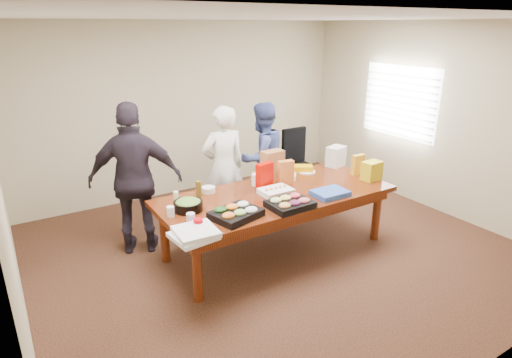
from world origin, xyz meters
TOP-DOWN VIEW (x-y plane):
  - floor at (0.00, 0.00)m, footprint 5.50×5.00m
  - ceiling at (0.00, 0.00)m, footprint 5.50×5.00m
  - wall_back at (0.00, 2.50)m, footprint 5.50×0.04m
  - wall_front at (0.00, -2.50)m, footprint 5.50×0.04m
  - wall_left at (-2.75, 0.00)m, footprint 0.04×5.00m
  - wall_right at (2.75, 0.00)m, footprint 0.04×5.00m
  - window_panel at (2.72, 0.60)m, footprint 0.03×1.40m
  - window_blinds at (2.68, 0.60)m, footprint 0.04×1.36m
  - conference_table at (0.00, 0.00)m, footprint 2.80×1.20m
  - office_chair at (1.34, 1.24)m, footprint 0.53×0.53m
  - person_center at (-0.18, 0.98)m, footprint 0.64×0.46m
  - person_right at (0.53, 1.14)m, footprint 0.86×0.71m
  - person_left at (-1.40, 0.88)m, footprint 1.16×0.84m
  - veggie_tray at (-0.74, -0.33)m, footprint 0.57×0.49m
  - fruit_tray at (-0.11, -0.42)m, footprint 0.47×0.37m
  - sheet_cake at (-0.02, -0.02)m, footprint 0.37×0.28m
  - salad_bowl at (-1.08, 0.10)m, footprint 0.38×0.38m
  - chip_bag_blue at (0.49, -0.39)m, footprint 0.40×0.31m
  - chip_bag_red at (-0.03, 0.21)m, footprint 0.23×0.13m
  - chip_bag_yellow at (1.30, -0.01)m, footprint 0.18×0.08m
  - chip_bag_orange at (0.27, 0.19)m, footprint 0.21×0.12m
  - mayo_jar at (-0.07, 0.35)m, footprint 0.11×0.11m
  - mustard_bottle at (0.07, 0.46)m, footprint 0.06×0.06m
  - dressing_bottle at (-0.83, 0.37)m, footprint 0.07×0.07m
  - ranch_bottle at (-1.14, 0.28)m, footprint 0.06×0.06m
  - banana_bunch at (0.75, 0.46)m, footprint 0.30×0.26m
  - bread_loaf at (0.12, 0.50)m, footprint 0.29×0.15m
  - kraft_bag at (0.26, 0.47)m, footprint 0.29×0.18m
  - red_cup at (-1.19, -0.40)m, footprint 0.10×0.10m
  - clear_cup_a at (-1.20, -0.25)m, footprint 0.10×0.10m
  - clear_cup_b at (-1.30, 0.05)m, footprint 0.08×0.08m
  - pizza_box_lower at (-1.30, -0.52)m, footprint 0.41×0.41m
  - pizza_box_upper at (-1.28, -0.53)m, footprint 0.40×0.40m
  - plate_a at (0.78, 0.42)m, footprint 0.26×0.26m
  - plate_b at (0.52, 0.50)m, footprint 0.29×0.29m
  - dip_bowl_a at (0.40, 0.28)m, footprint 0.17×0.17m
  - dip_bowl_b at (-0.67, 0.46)m, footprint 0.18×0.18m
  - grocery_bag_white at (1.30, 0.42)m, footprint 0.31×0.26m
  - grocery_bag_yellow at (1.30, -0.26)m, footprint 0.26×0.19m

SIDE VIEW (x-z plane):
  - floor at x=0.00m, z-range -0.02..0.00m
  - conference_table at x=0.00m, z-range 0.00..0.75m
  - office_chair at x=1.34m, z-range 0.00..1.04m
  - plate_a at x=0.78m, z-range 0.75..0.76m
  - plate_b at x=0.52m, z-range 0.75..0.77m
  - pizza_box_lower at x=-1.30m, z-range 0.75..0.79m
  - chip_bag_blue at x=0.49m, z-range 0.75..0.81m
  - dip_bowl_a at x=0.40m, z-range 0.75..0.81m
  - sheet_cake at x=-0.02m, z-range 0.75..0.81m
  - dip_bowl_b at x=-0.67m, z-range 0.75..0.82m
  - fruit_tray at x=-0.11m, z-range 0.75..0.82m
  - veggie_tray at x=-0.74m, z-range 0.75..0.82m
  - banana_bunch at x=0.75m, z-range 0.75..0.84m
  - salad_bowl at x=-1.08m, z-range 0.75..0.85m
  - clear_cup_b at x=-1.30m, z-range 0.75..0.86m
  - bread_loaf at x=0.12m, z-range 0.75..0.86m
  - person_right at x=0.53m, z-range 0.00..1.61m
  - clear_cup_a at x=-1.20m, z-range 0.75..0.87m
  - red_cup at x=-1.19m, z-range 0.75..0.87m
  - pizza_box_upper at x=-1.28m, z-range 0.79..0.84m
  - mayo_jar at x=-0.07m, z-range 0.75..0.90m
  - mustard_bottle at x=0.07m, z-range 0.75..0.91m
  - person_center at x=-0.18m, z-range 0.00..1.66m
  - ranch_bottle at x=-1.14m, z-range 0.75..0.92m
  - dressing_bottle at x=-0.83m, z-range 0.75..0.95m
  - grocery_bag_yellow at x=1.30m, z-range 0.75..0.99m
  - chip_bag_yellow at x=1.30m, z-range 0.75..1.02m
  - grocery_bag_white at x=1.30m, z-range 0.75..1.03m
  - chip_bag_orange at x=0.27m, z-range 0.75..1.05m
  - chip_bag_red at x=-0.03m, z-range 0.75..1.07m
  - person_left at x=-1.40m, z-range 0.00..1.83m
  - kraft_bag at x=0.26m, z-range 0.75..1.12m
  - wall_back at x=0.00m, z-range 0.00..2.70m
  - wall_front at x=0.00m, z-range 0.00..2.70m
  - wall_left at x=-2.75m, z-range 0.00..2.70m
  - wall_right at x=2.75m, z-range 0.00..2.70m
  - window_panel at x=2.72m, z-range 0.95..2.05m
  - window_blinds at x=2.68m, z-range 1.00..2.00m
  - ceiling at x=0.00m, z-range 2.70..2.72m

